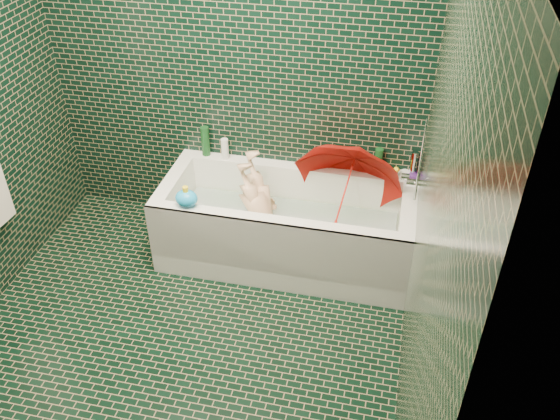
% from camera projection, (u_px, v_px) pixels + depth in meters
% --- Properties ---
extents(floor, '(2.80, 2.80, 0.00)m').
position_uv_depth(floor, '(175.00, 353.00, 3.51)').
color(floor, black).
rests_on(floor, ground).
extents(wall_back, '(2.80, 0.00, 2.80)m').
position_uv_depth(wall_back, '(232.00, 63.00, 3.88)').
color(wall_back, black).
rests_on(wall_back, floor).
extents(wall_right, '(0.00, 2.80, 2.80)m').
position_uv_depth(wall_right, '(431.00, 211.00, 2.54)').
color(wall_right, black).
rests_on(wall_right, floor).
extents(bathtub, '(1.70, 0.75, 0.55)m').
position_uv_depth(bathtub, '(286.00, 233.00, 4.10)').
color(bathtub, white).
rests_on(bathtub, floor).
extents(bath_mat, '(1.35, 0.47, 0.01)m').
position_uv_depth(bath_mat, '(286.00, 238.00, 4.14)').
color(bath_mat, green).
rests_on(bath_mat, bathtub).
extents(water, '(1.48, 0.53, 0.00)m').
position_uv_depth(water, '(286.00, 221.00, 4.06)').
color(water, silver).
rests_on(water, bathtub).
extents(faucet, '(0.18, 0.19, 0.55)m').
position_uv_depth(faucet, '(416.00, 178.00, 3.63)').
color(faucet, silver).
rests_on(faucet, wall_right).
extents(child, '(0.98, 0.45, 0.43)m').
position_uv_depth(child, '(264.00, 217.00, 4.08)').
color(child, '#E4B48E').
rests_on(child, bathtub).
extents(umbrella, '(0.89, 1.02, 0.96)m').
position_uv_depth(umbrella, '(344.00, 193.00, 3.90)').
color(umbrella, red).
rests_on(umbrella, bathtub).
extents(soap_bottle_a, '(0.10, 0.10, 0.26)m').
position_uv_depth(soap_bottle_a, '(404.00, 180.00, 4.02)').
color(soap_bottle_a, white).
rests_on(soap_bottle_a, bathtub).
extents(soap_bottle_b, '(0.09, 0.09, 0.19)m').
position_uv_depth(soap_bottle_b, '(411.00, 182.00, 4.00)').
color(soap_bottle_b, '#461D6F').
rests_on(soap_bottle_b, bathtub).
extents(soap_bottle_c, '(0.13, 0.13, 0.15)m').
position_uv_depth(soap_bottle_c, '(384.00, 176.00, 4.06)').
color(soap_bottle_c, '#12411A').
rests_on(soap_bottle_c, bathtub).
extents(bottle_right_tall, '(0.07, 0.07, 0.20)m').
position_uv_depth(bottle_right_tall, '(378.00, 162.00, 4.03)').
color(bottle_right_tall, '#12411A').
rests_on(bottle_right_tall, bathtub).
extents(bottle_right_pump, '(0.06, 0.06, 0.20)m').
position_uv_depth(bottle_right_pump, '(413.00, 165.00, 3.98)').
color(bottle_right_pump, silver).
rests_on(bottle_right_pump, bathtub).
extents(bottle_left_tall, '(0.07, 0.07, 0.22)m').
position_uv_depth(bottle_left_tall, '(205.00, 141.00, 4.23)').
color(bottle_left_tall, '#12411A').
rests_on(bottle_left_tall, bathtub).
extents(bottle_left_short, '(0.07, 0.07, 0.16)m').
position_uv_depth(bottle_left_short, '(225.00, 149.00, 4.21)').
color(bottle_left_short, white).
rests_on(bottle_left_short, bathtub).
extents(rubber_duck, '(0.11, 0.09, 0.09)m').
position_uv_depth(rubber_duck, '(392.00, 174.00, 4.01)').
color(rubber_duck, yellow).
rests_on(rubber_duck, bathtub).
extents(bath_toy, '(0.18, 0.16, 0.14)m').
position_uv_depth(bath_toy, '(186.00, 198.00, 3.74)').
color(bath_toy, '#1A9AEB').
rests_on(bath_toy, bathtub).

